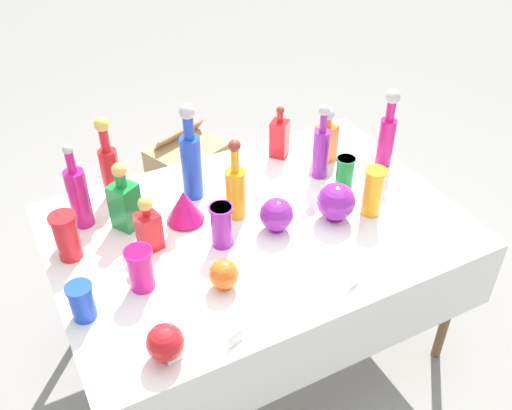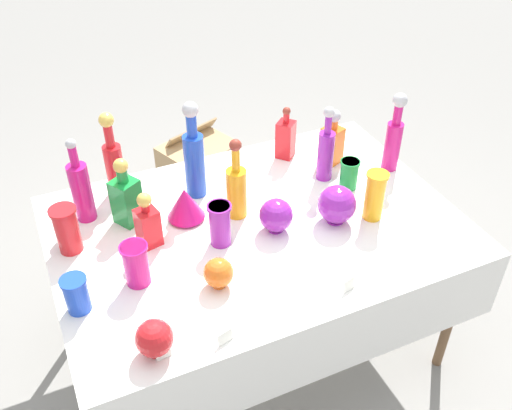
% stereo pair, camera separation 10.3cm
% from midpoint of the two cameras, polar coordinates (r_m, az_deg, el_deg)
% --- Properties ---
extents(ground_plane, '(40.00, 40.00, 0.00)m').
position_cam_midpoint_polar(ground_plane, '(2.94, -1.03, -13.40)').
color(ground_plane, gray).
extents(display_table, '(1.69, 1.17, 0.76)m').
position_cam_midpoint_polar(display_table, '(2.41, -0.81, -3.45)').
color(display_table, white).
rests_on(display_table, ground).
extents(tall_bottle_0, '(0.08, 0.08, 0.40)m').
position_cam_midpoint_polar(tall_bottle_0, '(2.55, -15.59, 3.82)').
color(tall_bottle_0, red).
rests_on(tall_bottle_0, display_table).
extents(tall_bottle_1, '(0.09, 0.09, 0.46)m').
position_cam_midpoint_polar(tall_bottle_1, '(2.47, -7.71, 4.54)').
color(tall_bottle_1, blue).
rests_on(tall_bottle_1, display_table).
extents(tall_bottle_2, '(0.08, 0.08, 0.39)m').
position_cam_midpoint_polar(tall_bottle_2, '(2.74, 11.94, 7.07)').
color(tall_bottle_2, '#C61972').
rests_on(tall_bottle_2, display_table).
extents(tall_bottle_3, '(0.09, 0.09, 0.37)m').
position_cam_midpoint_polar(tall_bottle_3, '(2.37, -3.30, 1.63)').
color(tall_bottle_3, orange).
rests_on(tall_bottle_3, display_table).
extents(tall_bottle_4, '(0.07, 0.07, 0.37)m').
position_cam_midpoint_polar(tall_bottle_4, '(2.62, 5.43, 5.60)').
color(tall_bottle_4, purple).
rests_on(tall_bottle_4, display_table).
extents(tall_bottle_5, '(0.08, 0.08, 0.39)m').
position_cam_midpoint_polar(tall_bottle_5, '(2.44, -18.50, 0.95)').
color(tall_bottle_5, '#C61972').
rests_on(tall_bottle_5, display_table).
extents(square_decanter_0, '(0.13, 0.13, 0.31)m').
position_cam_midpoint_polar(square_decanter_0, '(2.39, -14.22, 0.35)').
color(square_decanter_0, '#198C38').
rests_on(square_decanter_0, display_table).
extents(square_decanter_1, '(0.11, 0.11, 0.28)m').
position_cam_midpoint_polar(square_decanter_1, '(2.75, 5.96, 6.63)').
color(square_decanter_1, orange).
rests_on(square_decanter_1, display_table).
extents(square_decanter_2, '(0.11, 0.11, 0.27)m').
position_cam_midpoint_polar(square_decanter_2, '(2.78, 1.30, 6.82)').
color(square_decanter_2, red).
rests_on(square_decanter_2, display_table).
extents(square_decanter_3, '(0.10, 0.10, 0.25)m').
position_cam_midpoint_polar(square_decanter_3, '(2.27, -11.98, -2.15)').
color(square_decanter_3, red).
rests_on(square_decanter_3, display_table).
extents(slender_vase_0, '(0.10, 0.10, 0.19)m').
position_cam_midpoint_polar(slender_vase_0, '(2.25, -4.78, -1.97)').
color(slender_vase_0, purple).
rests_on(slender_vase_0, display_table).
extents(slender_vase_1, '(0.09, 0.09, 0.14)m').
position_cam_midpoint_polar(slender_vase_1, '(2.61, 7.79, 3.44)').
color(slender_vase_1, '#198C38').
rests_on(slender_vase_1, display_table).
extents(slender_vase_2, '(0.09, 0.09, 0.22)m').
position_cam_midpoint_polar(slender_vase_2, '(2.43, 10.45, 1.40)').
color(slender_vase_2, orange).
rests_on(slender_vase_2, display_table).
extents(slender_vase_3, '(0.11, 0.11, 0.20)m').
position_cam_midpoint_polar(slender_vase_3, '(2.31, -19.65, -2.89)').
color(slender_vase_3, red).
rests_on(slender_vase_3, display_table).
extents(slender_vase_4, '(0.09, 0.09, 0.14)m').
position_cam_midpoint_polar(slender_vase_4, '(2.08, -18.43, -9.07)').
color(slender_vase_4, blue).
rests_on(slender_vase_4, display_table).
extents(slender_vase_5, '(0.10, 0.10, 0.18)m').
position_cam_midpoint_polar(slender_vase_5, '(2.12, -12.88, -6.15)').
color(slender_vase_5, '#C61972').
rests_on(slender_vase_5, display_table).
extents(fluted_vase_0, '(0.16, 0.16, 0.15)m').
position_cam_midpoint_polar(fluted_vase_0, '(2.39, -8.39, -0.09)').
color(fluted_vase_0, '#C61972').
rests_on(fluted_vase_0, display_table).
extents(round_bowl_0, '(0.11, 0.11, 0.12)m').
position_cam_midpoint_polar(round_bowl_0, '(2.09, -4.65, -6.94)').
color(round_bowl_0, orange).
rests_on(round_bowl_0, display_table).
extents(round_bowl_1, '(0.14, 0.14, 0.15)m').
position_cam_midpoint_polar(round_bowl_1, '(2.33, 0.80, -0.99)').
color(round_bowl_1, purple).
rests_on(round_bowl_1, display_table).
extents(round_bowl_2, '(0.13, 0.13, 0.13)m').
position_cam_midpoint_polar(round_bowl_2, '(1.90, -10.64, -13.39)').
color(round_bowl_2, red).
rests_on(round_bowl_2, display_table).
extents(round_bowl_3, '(0.16, 0.16, 0.17)m').
position_cam_midpoint_polar(round_bowl_3, '(2.39, 6.79, 0.31)').
color(round_bowl_3, purple).
rests_on(round_bowl_3, display_table).
extents(price_tag_left, '(0.06, 0.03, 0.04)m').
position_cam_midpoint_polar(price_tag_left, '(1.95, -3.64, -13.19)').
color(price_tag_left, white).
rests_on(price_tag_left, display_table).
extents(price_tag_center, '(0.05, 0.02, 0.04)m').
position_cam_midpoint_polar(price_tag_center, '(1.92, -9.72, -14.79)').
color(price_tag_center, white).
rests_on(price_tag_center, display_table).
extents(price_tag_right, '(0.06, 0.03, 0.05)m').
position_cam_midpoint_polar(price_tag_right, '(2.14, 8.39, -7.54)').
color(price_tag_right, white).
rests_on(price_tag_right, display_table).
extents(cardboard_box_behind_left, '(0.55, 0.51, 0.41)m').
position_cam_midpoint_polar(cardboard_box_behind_left, '(3.84, -7.59, 3.69)').
color(cardboard_box_behind_left, tan).
rests_on(cardboard_box_behind_left, ground).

